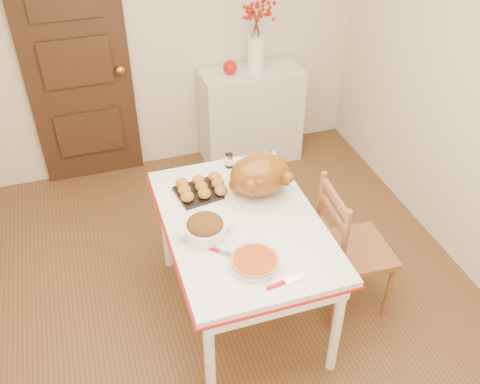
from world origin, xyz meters
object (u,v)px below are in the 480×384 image
object	(u,v)px
sideboard	(251,116)
turkey_platter	(260,177)
pumpkin_pie	(255,261)
kitchen_table	(242,268)
chair_oak	(355,248)

from	to	relation	value
sideboard	turkey_platter	bearing A→B (deg)	-107.17
sideboard	turkey_platter	size ratio (longest dim) A/B	1.99
turkey_platter	pumpkin_pie	bearing A→B (deg)	-108.24
kitchen_table	pumpkin_pie	size ratio (longest dim) A/B	4.88
chair_oak	turkey_platter	distance (m)	0.78
sideboard	kitchen_table	size ratio (longest dim) A/B	0.66
sideboard	pumpkin_pie	world-z (taller)	sideboard
sideboard	turkey_platter	distance (m)	1.73
pumpkin_pie	chair_oak	bearing A→B (deg)	16.77
turkey_platter	pumpkin_pie	world-z (taller)	turkey_platter
chair_oak	pumpkin_pie	bearing A→B (deg)	109.99
chair_oak	turkey_platter	xyz separation A→B (m)	(-0.54, 0.34, 0.45)
kitchen_table	pumpkin_pie	world-z (taller)	pumpkin_pie
sideboard	pumpkin_pie	distance (m)	2.31
kitchen_table	chair_oak	xyz separation A→B (m)	(0.72, -0.14, 0.09)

